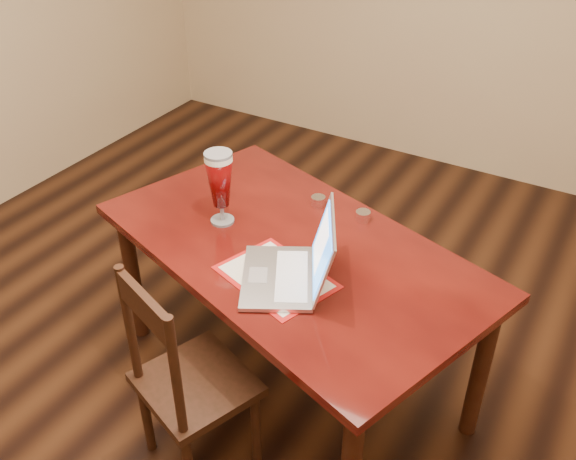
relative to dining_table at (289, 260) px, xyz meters
The scene contains 3 objects.
ground 0.68m from the dining_table, 111.11° to the right, with size 5.00×5.00×0.00m, color black.
dining_table is the anchor object (origin of this frame).
dining_chair 0.60m from the dining_table, 99.71° to the right, with size 0.49×0.48×0.90m.
Camera 1 is at (1.09, -1.54, 2.15)m, focal length 40.00 mm.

